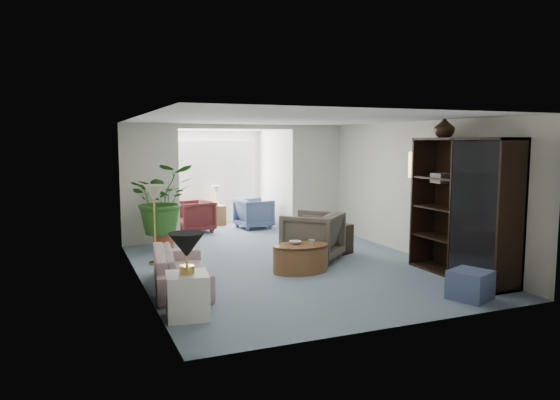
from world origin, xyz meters
name	(u,v)px	position (x,y,z in m)	size (l,w,h in m)	color
floor	(294,268)	(0.00, 0.00, 0.00)	(6.00, 6.00, 0.00)	#7F94A8
sunroom_floor	(225,230)	(0.00, 4.10, 0.00)	(2.60, 2.60, 0.00)	#7F94A8
back_pier_left	(150,184)	(-1.90, 3.00, 1.25)	(1.20, 0.12, 2.50)	white
back_pier_right	(316,179)	(1.90, 3.00, 1.25)	(1.20, 0.12, 2.50)	white
back_header	(238,127)	(0.00, 3.00, 2.45)	(2.60, 0.12, 0.10)	white
window_pane	(212,170)	(0.00, 5.18, 1.40)	(2.20, 0.02, 1.50)	white
window_blinds	(213,170)	(0.00, 5.15, 1.40)	(2.20, 0.02, 1.50)	white
framed_picture	(420,165)	(2.46, -0.10, 1.70)	(0.04, 0.50, 0.40)	#B4AA90
sofa	(181,269)	(-1.99, -0.41, 0.28)	(1.92, 0.75, 0.56)	beige
end_table	(188,296)	(-2.19, -1.76, 0.27)	(0.50, 0.50, 0.55)	white
table_lamp	(187,245)	(-2.19, -1.76, 0.90)	(0.44, 0.44, 0.30)	black
floor_lamp	(154,193)	(-2.10, 1.21, 1.25)	(0.36, 0.36, 0.28)	beige
coffee_table	(301,258)	(0.02, -0.25, 0.23)	(0.95, 0.95, 0.45)	brown
coffee_bowl	(295,242)	(-0.03, -0.15, 0.47)	(0.20, 0.20, 0.05)	silver
coffee_cup	(312,242)	(0.17, -0.35, 0.50)	(0.10, 0.10, 0.10)	beige
wingback_chair	(312,236)	(0.56, 0.44, 0.44)	(0.93, 0.96, 0.87)	#655D50
side_table_dark	(339,239)	(1.26, 0.74, 0.28)	(0.47, 0.37, 0.56)	black
entertainment_cabinet	(463,208)	(2.23, -1.50, 1.10)	(0.53, 1.98, 2.20)	black
cabinet_urn	(444,127)	(2.23, -1.00, 2.37)	(0.33, 0.33, 0.34)	black
ottoman	(470,285)	(1.53, -2.48, 0.20)	(0.49, 0.49, 0.39)	slate
plant_pot	(164,242)	(-1.76, 2.37, 0.16)	(0.40, 0.40, 0.32)	#97452B
house_plant	(162,199)	(-1.76, 2.37, 1.01)	(1.25, 1.08, 1.38)	#2D6321
sunroom_chair_blue	(254,213)	(0.75, 4.10, 0.36)	(0.77, 0.80, 0.73)	slate
sunroom_chair_maroon	(194,216)	(-0.75, 4.10, 0.37)	(0.80, 0.82, 0.75)	#5B211F
sunroom_table	(216,215)	(0.00, 4.85, 0.25)	(0.41, 0.32, 0.51)	brown
shelf_clutter	(469,200)	(2.18, -1.68, 1.24)	(0.30, 1.23, 1.06)	black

